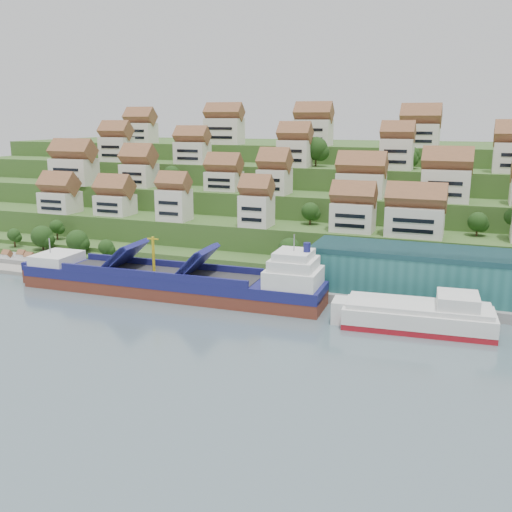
% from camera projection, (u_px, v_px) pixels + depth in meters
% --- Properties ---
extents(ground, '(300.00, 300.00, 0.00)m').
position_uv_depth(ground, '(202.00, 301.00, 129.50)').
color(ground, slate).
rests_on(ground, ground).
extents(quay, '(180.00, 14.00, 2.20)m').
position_uv_depth(quay, '(305.00, 287.00, 135.96)').
color(quay, gray).
rests_on(quay, ground).
extents(pebble_beach, '(45.00, 20.00, 1.00)m').
position_uv_depth(pebble_beach, '(35.00, 264.00, 160.34)').
color(pebble_beach, gray).
rests_on(pebble_beach, ground).
extents(hillside, '(260.00, 128.00, 31.00)m').
position_uv_depth(hillside, '(319.00, 197.00, 221.09)').
color(hillside, '#2D4C1E').
rests_on(hillside, ground).
extents(hillside_village, '(159.27, 64.40, 29.44)m').
position_uv_depth(hillside_village, '(285.00, 171.00, 178.84)').
color(hillside_village, silver).
rests_on(hillside_village, ground).
extents(hillside_trees, '(141.02, 62.31, 31.34)m').
position_uv_depth(hillside_trees, '(242.00, 196.00, 171.23)').
color(hillside_trees, '#1F4216').
rests_on(hillside_trees, ground).
extents(warehouse, '(60.00, 15.00, 10.00)m').
position_uv_depth(warehouse, '(449.00, 273.00, 125.28)').
color(warehouse, '#266867').
rests_on(warehouse, quay).
extents(flagpole, '(1.28, 0.16, 8.00)m').
position_uv_depth(flagpole, '(292.00, 268.00, 130.71)').
color(flagpole, gray).
rests_on(flagpole, quay).
extents(beach_huts, '(14.40, 3.70, 2.20)m').
position_uv_depth(beach_huts, '(26.00, 259.00, 159.52)').
color(beach_huts, white).
rests_on(beach_huts, pebble_beach).
extents(cargo_ship, '(73.79, 13.64, 16.24)m').
position_uv_depth(cargo_ship, '(177.00, 283.00, 132.51)').
color(cargo_ship, maroon).
rests_on(cargo_ship, ground).
extents(second_ship, '(29.46, 12.89, 8.32)m').
position_uv_depth(second_ship, '(421.00, 317.00, 111.77)').
color(second_ship, maroon).
rests_on(second_ship, ground).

